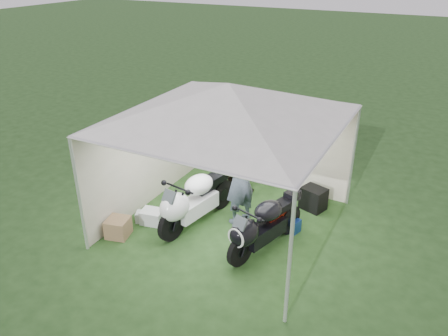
{
  "coord_description": "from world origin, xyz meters",
  "views": [
    {
      "loc": [
        3.48,
        -6.86,
        5.05
      ],
      "look_at": [
        -0.28,
        0.35,
        1.09
      ],
      "focal_mm": 35.0,
      "sensor_mm": 36.0,
      "label": 1
    }
  ],
  "objects_px": {
    "motorcycle_black": "(262,225)",
    "person_dark_jacket": "(237,155)",
    "canopy_tent": "(229,105)",
    "paddock_stand": "(291,224)",
    "crate_0": "(152,217)",
    "motorcycle_white": "(194,199)",
    "crate_2": "(143,217)",
    "equipment_box": "(313,198)",
    "person_blue_jacket": "(240,181)",
    "crate_1": "(118,227)"
  },
  "relations": [
    {
      "from": "equipment_box",
      "to": "crate_0",
      "type": "xyz_separation_m",
      "value": [
        -2.81,
        -2.11,
        -0.1
      ]
    },
    {
      "from": "motorcycle_black",
      "to": "crate_0",
      "type": "bearing_deg",
      "value": -159.04
    },
    {
      "from": "equipment_box",
      "to": "crate_0",
      "type": "relative_size",
      "value": 1.14
    },
    {
      "from": "crate_0",
      "to": "crate_2",
      "type": "height_order",
      "value": "crate_0"
    },
    {
      "from": "person_dark_jacket",
      "to": "person_blue_jacket",
      "type": "xyz_separation_m",
      "value": [
        0.65,
        -1.19,
        0.04
      ]
    },
    {
      "from": "motorcycle_black",
      "to": "paddock_stand",
      "type": "distance_m",
      "value": 1.02
    },
    {
      "from": "person_dark_jacket",
      "to": "crate_2",
      "type": "height_order",
      "value": "person_dark_jacket"
    },
    {
      "from": "crate_0",
      "to": "crate_2",
      "type": "xyz_separation_m",
      "value": [
        -0.21,
        -0.04,
        -0.04
      ]
    },
    {
      "from": "crate_0",
      "to": "motorcycle_white",
      "type": "bearing_deg",
      "value": 23.0
    },
    {
      "from": "motorcycle_black",
      "to": "person_dark_jacket",
      "type": "distance_m",
      "value": 2.44
    },
    {
      "from": "person_dark_jacket",
      "to": "person_blue_jacket",
      "type": "height_order",
      "value": "person_blue_jacket"
    },
    {
      "from": "canopy_tent",
      "to": "motorcycle_white",
      "type": "xyz_separation_m",
      "value": [
        -0.61,
        -0.38,
        -1.96
      ]
    },
    {
      "from": "canopy_tent",
      "to": "equipment_box",
      "type": "xyz_separation_m",
      "value": [
        1.38,
        1.39,
        -2.32
      ]
    },
    {
      "from": "motorcycle_black",
      "to": "crate_1",
      "type": "relative_size",
      "value": 4.69
    },
    {
      "from": "canopy_tent",
      "to": "motorcycle_black",
      "type": "bearing_deg",
      "value": -28.93
    },
    {
      "from": "crate_0",
      "to": "crate_1",
      "type": "distance_m",
      "value": 0.77
    },
    {
      "from": "person_dark_jacket",
      "to": "crate_0",
      "type": "xyz_separation_m",
      "value": [
        -0.93,
        -2.1,
        -0.76
      ]
    },
    {
      "from": "person_dark_jacket",
      "to": "person_blue_jacket",
      "type": "bearing_deg",
      "value": 117.26
    },
    {
      "from": "paddock_stand",
      "to": "person_blue_jacket",
      "type": "height_order",
      "value": "person_blue_jacket"
    },
    {
      "from": "motorcycle_white",
      "to": "motorcycle_black",
      "type": "relative_size",
      "value": 1.11
    },
    {
      "from": "paddock_stand",
      "to": "person_dark_jacket",
      "type": "bearing_deg",
      "value": 149.47
    },
    {
      "from": "motorcycle_white",
      "to": "paddock_stand",
      "type": "relative_size",
      "value": 6.01
    },
    {
      "from": "person_dark_jacket",
      "to": "motorcycle_black",
      "type": "bearing_deg",
      "value": 125.91
    },
    {
      "from": "equipment_box",
      "to": "crate_2",
      "type": "height_order",
      "value": "equipment_box"
    },
    {
      "from": "paddock_stand",
      "to": "crate_2",
      "type": "distance_m",
      "value": 3.07
    },
    {
      "from": "person_blue_jacket",
      "to": "crate_1",
      "type": "distance_m",
      "value": 2.6
    },
    {
      "from": "canopy_tent",
      "to": "crate_0",
      "type": "height_order",
      "value": "canopy_tent"
    },
    {
      "from": "person_dark_jacket",
      "to": "crate_1",
      "type": "xyz_separation_m",
      "value": [
        -1.25,
        -2.79,
        -0.72
      ]
    },
    {
      "from": "canopy_tent",
      "to": "motorcycle_black",
      "type": "xyz_separation_m",
      "value": [
        0.97,
        -0.54,
        -2.01
      ]
    },
    {
      "from": "paddock_stand",
      "to": "person_dark_jacket",
      "type": "relative_size",
      "value": 0.2
    },
    {
      "from": "motorcycle_black",
      "to": "paddock_stand",
      "type": "xyz_separation_m",
      "value": [
        0.26,
        0.89,
        -0.42
      ]
    },
    {
      "from": "canopy_tent",
      "to": "person_dark_jacket",
      "type": "height_order",
      "value": "canopy_tent"
    },
    {
      "from": "canopy_tent",
      "to": "paddock_stand",
      "type": "height_order",
      "value": "canopy_tent"
    },
    {
      "from": "paddock_stand",
      "to": "person_dark_jacket",
      "type": "distance_m",
      "value": 2.15
    },
    {
      "from": "canopy_tent",
      "to": "motorcycle_black",
      "type": "distance_m",
      "value": 2.3
    },
    {
      "from": "motorcycle_white",
      "to": "motorcycle_black",
      "type": "xyz_separation_m",
      "value": [
        1.58,
        -0.16,
        -0.05
      ]
    },
    {
      "from": "motorcycle_white",
      "to": "paddock_stand",
      "type": "xyz_separation_m",
      "value": [
        1.84,
        0.73,
        -0.47
      ]
    },
    {
      "from": "crate_0",
      "to": "canopy_tent",
      "type": "bearing_deg",
      "value": 26.85
    },
    {
      "from": "equipment_box",
      "to": "paddock_stand",
      "type": "bearing_deg",
      "value": -98.29
    },
    {
      "from": "motorcycle_black",
      "to": "person_dark_jacket",
      "type": "bearing_deg",
      "value": 144.0
    },
    {
      "from": "motorcycle_black",
      "to": "person_blue_jacket",
      "type": "distance_m",
      "value": 1.16
    },
    {
      "from": "equipment_box",
      "to": "crate_2",
      "type": "distance_m",
      "value": 3.71
    },
    {
      "from": "motorcycle_black",
      "to": "person_dark_jacket",
      "type": "xyz_separation_m",
      "value": [
        -1.47,
        1.91,
        0.35
      ]
    },
    {
      "from": "motorcycle_white",
      "to": "crate_0",
      "type": "height_order",
      "value": "motorcycle_white"
    },
    {
      "from": "canopy_tent",
      "to": "paddock_stand",
      "type": "relative_size",
      "value": 15.33
    },
    {
      "from": "motorcycle_black",
      "to": "equipment_box",
      "type": "relative_size",
      "value": 3.94
    },
    {
      "from": "person_blue_jacket",
      "to": "person_dark_jacket",
      "type": "bearing_deg",
      "value": -125.3
    },
    {
      "from": "canopy_tent",
      "to": "person_blue_jacket",
      "type": "bearing_deg",
      "value": 50.29
    },
    {
      "from": "canopy_tent",
      "to": "person_blue_jacket",
      "type": "xyz_separation_m",
      "value": [
        0.16,
        0.19,
        -1.62
      ]
    },
    {
      "from": "person_dark_jacket",
      "to": "crate_0",
      "type": "bearing_deg",
      "value": 64.63
    }
  ]
}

